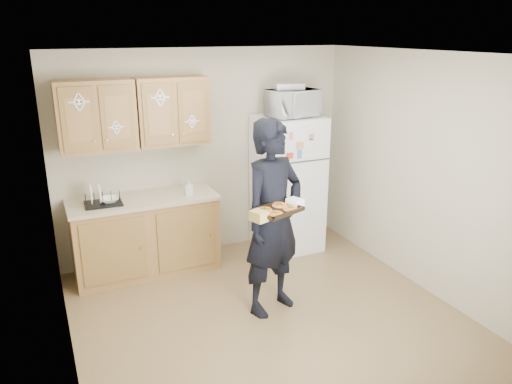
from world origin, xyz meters
TOP-DOWN VIEW (x-y plane):
  - floor at (0.00, 0.00)m, footprint 3.60×3.60m
  - ceiling at (0.00, 0.00)m, footprint 3.60×3.60m
  - wall_back at (0.00, 1.80)m, footprint 3.60×0.04m
  - wall_front at (0.00, -1.80)m, footprint 3.60×0.04m
  - wall_left at (-1.80, 0.00)m, footprint 0.04×3.60m
  - wall_right at (1.80, 0.00)m, footprint 0.04×3.60m
  - refrigerator at (0.95, 1.43)m, footprint 0.75×0.70m
  - base_cabinet at (-0.85, 1.48)m, footprint 1.60×0.60m
  - countertop at (-0.85, 1.48)m, footprint 1.64×0.64m
  - upper_cab_left at (-1.25, 1.61)m, footprint 0.80×0.33m
  - upper_cab_right at (-0.43, 1.61)m, footprint 0.80×0.33m
  - cereal_box at (1.47, 1.67)m, footprint 0.20×0.07m
  - person at (0.12, 0.15)m, footprint 0.82×0.67m
  - baking_tray at (0.02, -0.13)m, footprint 0.48×0.41m
  - pizza_front_left at (-0.05, -0.23)m, footprint 0.13×0.13m
  - pizza_front_right at (0.13, -0.17)m, footprint 0.13×0.13m
  - pizza_back_left at (-0.10, -0.10)m, footprint 0.13×0.13m
  - pizza_back_right at (0.08, -0.04)m, footprint 0.13×0.13m
  - microwave at (0.97, 1.38)m, footprint 0.63×0.48m
  - foil_pan at (0.92, 1.41)m, footprint 0.38×0.30m
  - dish_rack at (-1.28, 1.44)m, footprint 0.40×0.31m
  - bowl at (-1.22, 1.44)m, footprint 0.22×0.22m
  - soap_bottle at (-0.34, 1.37)m, footprint 0.10×0.10m

SIDE VIEW (x-z plane):
  - floor at x=0.00m, z-range 0.00..0.00m
  - cereal_box at x=1.47m, z-range 0.00..0.32m
  - base_cabinet at x=-0.85m, z-range 0.00..0.86m
  - refrigerator at x=0.95m, z-range 0.00..1.70m
  - countertop at x=-0.85m, z-range 0.86..0.90m
  - bowl at x=-1.22m, z-range 0.92..0.97m
  - person at x=0.12m, z-range 0.00..1.93m
  - dish_rack at x=-1.28m, z-range 0.90..1.06m
  - soap_bottle at x=-0.34m, z-range 0.90..1.07m
  - baking_tray at x=0.02m, z-range 1.14..1.18m
  - pizza_front_left at x=-0.05m, z-range 1.17..1.18m
  - pizza_front_right at x=0.13m, z-range 1.17..1.18m
  - pizza_back_left at x=-0.10m, z-range 1.17..1.18m
  - pizza_back_right at x=0.08m, z-range 1.17..1.18m
  - wall_back at x=0.00m, z-range 0.00..2.50m
  - wall_front at x=0.00m, z-range 0.00..2.50m
  - wall_left at x=-1.80m, z-range 0.00..2.50m
  - wall_right at x=1.80m, z-range 0.00..2.50m
  - upper_cab_left at x=-1.25m, z-range 1.45..2.20m
  - upper_cab_right at x=-0.43m, z-range 1.45..2.20m
  - microwave at x=0.97m, z-range 1.70..2.02m
  - foil_pan at x=0.92m, z-range 2.02..2.09m
  - ceiling at x=0.00m, z-range 2.50..2.50m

